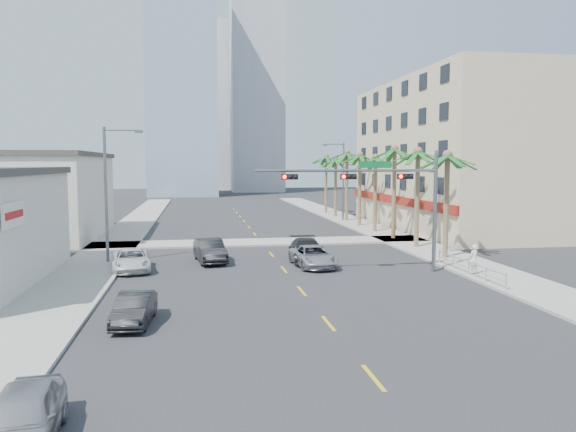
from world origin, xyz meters
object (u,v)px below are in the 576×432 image
object	(u,v)px
car_parked_near	(22,418)
car_lane_right	(307,250)
car_parked_mid	(134,309)
car_lane_left	(210,251)
traffic_signal_mast	(385,190)
car_lane_center	(313,256)
car_parked_far	(131,260)
pedestrian	(474,259)

from	to	relation	value
car_parked_near	car_lane_right	distance (m)	26.16
car_parked_mid	car_lane_left	bearing A→B (deg)	81.10
traffic_signal_mast	car_parked_mid	xyz separation A→B (m)	(-13.71, -8.73, -4.43)
traffic_signal_mast	car_lane_right	distance (m)	7.50
car_lane_center	car_lane_right	world-z (taller)	car_lane_right
traffic_signal_mast	car_lane_right	world-z (taller)	traffic_signal_mast
traffic_signal_mast	car_parked_near	world-z (taller)	traffic_signal_mast
traffic_signal_mast	car_lane_left	bearing A→B (deg)	151.56
car_parked_near	car_parked_far	size ratio (longest dim) A/B	0.85
car_lane_center	pedestrian	world-z (taller)	pedestrian
traffic_signal_mast	car_lane_center	bearing A→B (deg)	143.56
car_lane_left	car_lane_center	xyz separation A→B (m)	(6.49, -2.77, -0.11)
car_parked_far	car_parked_near	bearing A→B (deg)	-97.42
traffic_signal_mast	car_lane_center	size ratio (longest dim) A/B	2.29
car_parked_near	car_lane_center	bearing A→B (deg)	57.65
car_parked_near	pedestrian	distance (m)	26.22
car_lane_right	car_lane_left	bearing A→B (deg)	177.22
car_parked_far	car_lane_center	world-z (taller)	car_lane_center
traffic_signal_mast	car_parked_mid	size ratio (longest dim) A/B	2.88
car_parked_far	car_lane_center	size ratio (longest dim) A/B	0.99
traffic_signal_mast	car_lane_left	world-z (taller)	traffic_signal_mast
traffic_signal_mast	car_lane_left	size ratio (longest dim) A/B	2.33
car_parked_far	car_lane_right	bearing A→B (deg)	0.54
car_lane_left	car_lane_right	world-z (taller)	car_lane_left
car_parked_near	car_parked_mid	bearing A→B (deg)	77.19
car_parked_near	car_lane_right	size ratio (longest dim) A/B	0.78
car_lane_left	car_lane_right	size ratio (longest dim) A/B	0.92
car_parked_far	car_lane_left	size ratio (longest dim) A/B	1.01
traffic_signal_mast	car_parked_far	world-z (taller)	traffic_signal_mast
car_lane_left	car_lane_center	distance (m)	7.06
car_parked_near	car_lane_center	world-z (taller)	car_parked_near
car_parked_mid	car_lane_right	size ratio (longest dim) A/B	0.74
traffic_signal_mast	pedestrian	distance (m)	6.58
car_lane_right	pedestrian	xyz separation A→B (m)	(8.65, -6.66, 0.27)
car_parked_mid	car_parked_far	bearing A→B (deg)	101.51
car_parked_mid	car_parked_far	xyz separation A→B (m)	(-1.45, 11.98, 0.03)
car_parked_mid	pedestrian	xyz separation A→B (m)	(18.58, 6.91, 0.39)
traffic_signal_mast	car_parked_near	bearing A→B (deg)	-129.06
traffic_signal_mast	car_parked_mid	bearing A→B (deg)	-147.53
traffic_signal_mast	car_parked_near	distance (m)	24.49
car_parked_far	car_lane_right	xyz separation A→B (m)	(11.38, 1.58, 0.09)
car_parked_mid	car_parked_near	bearing A→B (deg)	-93.77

